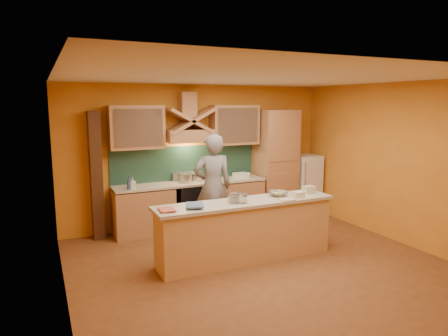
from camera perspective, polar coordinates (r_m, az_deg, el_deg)
name	(u,v)px	position (r m, az deg, el deg)	size (l,w,h in m)	color
floor	(260,265)	(6.28, 5.24, -13.62)	(5.50, 5.00, 0.01)	brown
ceiling	(263,77)	(5.80, 5.65, 12.81)	(5.50, 5.00, 0.01)	white
wall_back	(199,155)	(8.11, -3.54, 1.88)	(5.50, 0.02, 2.80)	orange
wall_front	(402,219)	(3.99, 24.05, -6.61)	(5.50, 0.02, 2.80)	orange
wall_left	(60,192)	(5.09, -22.36, -3.18)	(0.02, 5.00, 2.80)	orange
wall_right	(397,163)	(7.64, 23.54, 0.67)	(0.02, 5.00, 2.80)	orange
base_cabinet_left	(144,212)	(7.65, -11.42, -6.15)	(1.10, 0.60, 0.86)	tan
base_cabinet_right	(234,201)	(8.28, 1.50, -4.79)	(1.10, 0.60, 0.86)	tan
counter_top	(191,183)	(7.81, -4.74, -2.14)	(3.00, 0.62, 0.04)	beige
stove	(191,205)	(7.91, -4.70, -5.34)	(0.60, 0.58, 0.90)	black
backsplash	(186,163)	(8.01, -5.48, 0.68)	(3.00, 0.03, 0.70)	#1B3C31
range_hood	(189,136)	(7.73, -4.96, 4.63)	(0.92, 0.50, 0.24)	tan
hood_chimney	(187,105)	(7.80, -5.28, 8.94)	(0.30, 0.30, 0.50)	tan
upper_cabinet_left	(136,127)	(7.50, -12.40, 5.70)	(1.00, 0.35, 0.80)	tan
upper_cabinet_right	(234,125)	(8.18, 1.47, 6.18)	(1.00, 0.35, 0.80)	tan
pantry_column	(276,164)	(8.62, 7.48, 0.58)	(0.80, 0.60, 2.30)	tan
fridge	(304,184)	(9.13, 11.39, -2.23)	(0.58, 0.60, 1.30)	white
trim_column_left	(96,176)	(7.50, -17.82, -1.08)	(0.20, 0.30, 2.30)	#472816
island_body	(246,232)	(6.32, 3.12, -9.17)	(2.80, 0.55, 0.88)	tan
island_top	(246,203)	(6.19, 3.16, -4.95)	(2.90, 0.62, 0.05)	beige
person	(213,187)	(7.18, -1.62, -2.69)	(0.69, 0.46, 1.90)	gray
pot_large	(185,179)	(7.78, -5.53, -1.53)	(0.26, 0.26, 0.18)	#B4B5BB
pot_small	(197,179)	(7.91, -3.92, -1.53)	(0.18, 0.18, 0.12)	silver
soap_bottle_a	(133,183)	(7.31, -12.92, -2.11)	(0.09, 0.10, 0.21)	silver
soap_bottle_b	(129,182)	(7.29, -13.37, -1.99)	(0.10, 0.10, 0.25)	#355092
bowl_back	(245,175)	(8.40, 3.07, -0.94)	(0.21, 0.21, 0.07)	white
dish_rack	(241,175)	(8.21, 2.43, -1.05)	(0.28, 0.22, 0.10)	white
book_lower	(159,211)	(5.65, -9.21, -6.02)	(0.21, 0.29, 0.03)	#C35B45
book_upper	(186,205)	(5.80, -5.42, -5.34)	(0.25, 0.34, 0.03)	#426392
jar_large	(235,198)	(6.02, 1.54, -4.30)	(0.14, 0.14, 0.16)	white
jar_small	(243,198)	(6.04, 2.79, -4.33)	(0.12, 0.12, 0.15)	silver
kitchen_scale	(233,199)	(6.06, 1.31, -4.51)	(0.12, 0.12, 0.10)	white
mixing_bowl	(278,194)	(6.56, 7.73, -3.65)	(0.30, 0.30, 0.07)	white
cloth	(286,199)	(6.31, 8.91, -4.47)	(0.23, 0.17, 0.02)	beige
grocery_bag_a	(309,190)	(6.85, 12.00, -3.02)	(0.19, 0.15, 0.12)	beige
grocery_bag_b	(299,195)	(6.46, 10.61, -3.79)	(0.16, 0.13, 0.10)	beige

